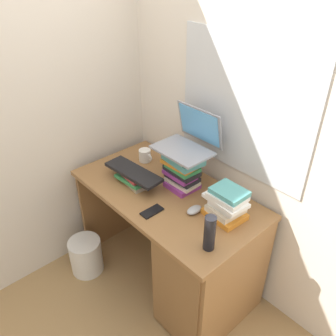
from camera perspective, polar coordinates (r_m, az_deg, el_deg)
ground_plane at (r=2.73m, az=-0.21°, el=-16.85°), size 6.00×6.00×0.00m
wall_back at (r=2.19m, az=7.32°, el=11.56°), size 6.00×0.06×2.60m
wall_left at (r=2.48m, az=-11.64°, el=13.67°), size 0.05×6.00×2.60m
desk at (r=2.27m, az=4.75°, el=-14.74°), size 1.25×0.67×0.76m
book_stack_tall at (r=2.19m, az=2.27°, el=-0.14°), size 0.26×0.19×0.26m
book_stack_keyboard_riser at (r=2.29m, az=-5.57°, el=-1.62°), size 0.24×0.17×0.07m
book_stack_side at (r=1.99m, az=9.56°, el=-5.82°), size 0.25×0.20×0.19m
laptop at (r=2.13m, az=3.53°, el=4.67°), size 0.35×0.30×0.25m
keyboard at (r=2.26m, az=-5.70°, el=-0.65°), size 0.43×0.17×0.02m
computer_mouse at (r=2.05m, az=4.33°, el=-6.86°), size 0.06×0.10×0.04m
mug at (r=2.51m, az=-3.79°, el=2.08°), size 0.12×0.09×0.09m
water_bottle at (r=1.78m, az=6.84°, el=-10.55°), size 0.06×0.06×0.20m
cell_phone at (r=2.05m, az=-2.64°, el=-7.12°), size 0.07×0.14×0.01m
wastebasket at (r=2.73m, az=-13.28°, el=-13.80°), size 0.24×0.24×0.28m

